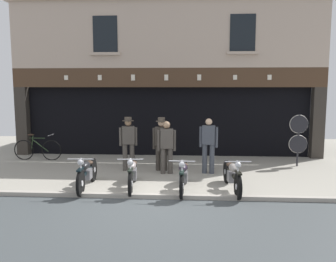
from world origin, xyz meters
name	(u,v)px	position (x,y,z in m)	size (l,w,h in m)	color
ground	(146,216)	(0.00, -0.98, -0.04)	(23.55, 22.00, 0.18)	#9B9689
shop_facade	(169,110)	(0.00, 7.04, 1.65)	(11.85, 4.42, 5.91)	black
motorcycle_left	(87,172)	(-1.75, 0.77, 0.42)	(0.62, 2.03, 0.92)	black
motorcycle_center_left	(133,173)	(-0.58, 0.84, 0.42)	(0.62, 2.03, 0.92)	black
motorcycle_center	(183,175)	(0.74, 0.71, 0.42)	(0.62, 1.95, 0.91)	black
motorcycle_center_right	(232,175)	(1.96, 0.79, 0.42)	(0.62, 2.06, 0.90)	black
salesman_left	(128,141)	(-1.03, 2.80, 0.94)	(0.55, 0.35, 1.68)	#47423D
shopkeeper_center	(167,145)	(0.19, 2.46, 0.88)	(0.56, 0.27, 1.59)	#47423D
salesman_right	(209,143)	(1.45, 2.58, 0.93)	(0.56, 0.27, 1.67)	#3D424C
assistant_far_right	(161,141)	(0.01, 2.85, 0.93)	(0.56, 0.36, 1.67)	#38332D
tyre_sign_pole	(298,135)	(4.45, 3.74, 1.04)	(0.60, 0.06, 1.71)	#232328
advert_board_near	(99,112)	(-2.63, 5.40, 1.65)	(0.80, 0.03, 1.08)	beige
leaning_bicycle	(37,149)	(-4.58, 4.17, 0.39)	(1.76, 0.50, 0.96)	black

